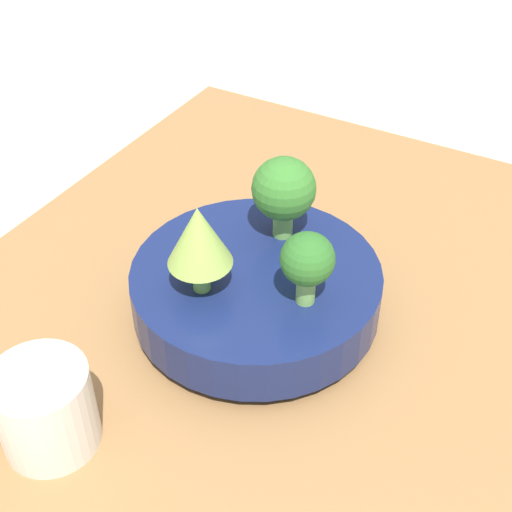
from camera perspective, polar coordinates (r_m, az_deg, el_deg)
ground_plane at (r=0.83m, az=2.63°, el=-7.79°), size 6.00×6.00×0.00m
table at (r=0.81m, az=2.68°, el=-6.66°), size 0.92×0.79×0.05m
bowl at (r=0.78m, az=0.00°, el=-2.73°), size 0.27×0.27×0.07m
broccoli_floret_left at (r=0.77m, az=2.24°, el=5.28°), size 0.07×0.07×0.10m
romanesco_piece_near at (r=0.70m, az=-4.60°, el=1.50°), size 0.07×0.07×0.10m
broccoli_floret_back at (r=0.69m, az=4.13°, el=-0.42°), size 0.05×0.05×0.08m
cup at (r=0.68m, az=-16.49°, el=-11.63°), size 0.09×0.09×0.09m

